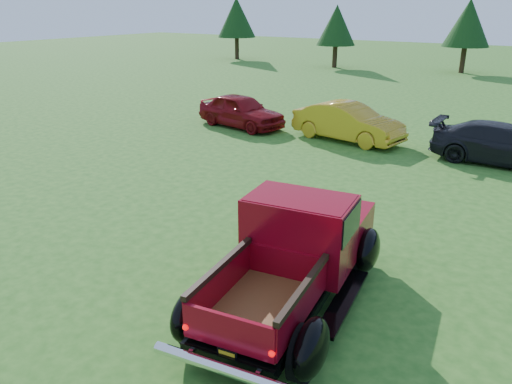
{
  "coord_description": "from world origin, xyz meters",
  "views": [
    {
      "loc": [
        4.8,
        -7.52,
        4.6
      ],
      "look_at": [
        -0.29,
        0.2,
        1.11
      ],
      "focal_mm": 35.0,
      "sensor_mm": 36.0,
      "label": 1
    }
  ],
  "objects_px": {
    "tree_west": "(336,25)",
    "show_car_grey": "(503,144)",
    "tree_mid_left": "(468,23)",
    "show_car_yellow": "(348,122)",
    "pickup_truck": "(299,249)",
    "tree_far_west": "(237,18)",
    "show_car_red": "(241,111)"
  },
  "relations": [
    {
      "from": "tree_west",
      "to": "show_car_grey",
      "type": "bearing_deg",
      "value": -53.3
    },
    {
      "from": "tree_mid_left",
      "to": "show_car_grey",
      "type": "distance_m",
      "value": 23.06
    },
    {
      "from": "show_car_yellow",
      "to": "show_car_grey",
      "type": "bearing_deg",
      "value": -80.83
    },
    {
      "from": "pickup_truck",
      "to": "tree_mid_left",
      "type": "bearing_deg",
      "value": 89.73
    },
    {
      "from": "tree_far_west",
      "to": "show_car_grey",
      "type": "bearing_deg",
      "value": -40.18
    },
    {
      "from": "tree_far_west",
      "to": "tree_mid_left",
      "type": "height_order",
      "value": "tree_far_west"
    },
    {
      "from": "tree_west",
      "to": "tree_mid_left",
      "type": "distance_m",
      "value": 9.22
    },
    {
      "from": "tree_far_west",
      "to": "tree_mid_left",
      "type": "distance_m",
      "value": 19.03
    },
    {
      "from": "tree_mid_left",
      "to": "pickup_truck",
      "type": "xyz_separation_m",
      "value": [
        4.36,
        -32.02,
        -2.55
      ]
    },
    {
      "from": "tree_far_west",
      "to": "tree_west",
      "type": "bearing_deg",
      "value": -5.71
    },
    {
      "from": "show_car_red",
      "to": "show_car_grey",
      "type": "xyz_separation_m",
      "value": [
        9.48,
        0.37,
        -0.04
      ]
    },
    {
      "from": "tree_mid_left",
      "to": "show_car_yellow",
      "type": "xyz_separation_m",
      "value": [
        0.9,
        -22.11,
        -2.72
      ]
    },
    {
      "from": "tree_far_west",
      "to": "show_car_grey",
      "type": "height_order",
      "value": "tree_far_west"
    },
    {
      "from": "tree_west",
      "to": "tree_far_west",
      "type": "bearing_deg",
      "value": 174.29
    },
    {
      "from": "show_car_grey",
      "to": "tree_far_west",
      "type": "bearing_deg",
      "value": 49.79
    },
    {
      "from": "pickup_truck",
      "to": "show_car_yellow",
      "type": "xyz_separation_m",
      "value": [
        -3.45,
        9.9,
        -0.17
      ]
    },
    {
      "from": "show_car_red",
      "to": "show_car_grey",
      "type": "distance_m",
      "value": 9.49
    },
    {
      "from": "tree_far_west",
      "to": "pickup_truck",
      "type": "distance_m",
      "value": 38.92
    },
    {
      "from": "show_car_red",
      "to": "show_car_yellow",
      "type": "relative_size",
      "value": 0.94
    },
    {
      "from": "tree_mid_left",
      "to": "pickup_truck",
      "type": "bearing_deg",
      "value": -82.25
    },
    {
      "from": "tree_west",
      "to": "show_car_yellow",
      "type": "relative_size",
      "value": 1.14
    },
    {
      "from": "show_car_grey",
      "to": "show_car_yellow",
      "type": "bearing_deg",
      "value": 90.13
    },
    {
      "from": "tree_far_west",
      "to": "show_car_grey",
      "type": "relative_size",
      "value": 1.23
    },
    {
      "from": "show_car_yellow",
      "to": "pickup_truck",
      "type": "bearing_deg",
      "value": -151.77
    },
    {
      "from": "pickup_truck",
      "to": "show_car_red",
      "type": "distance_m",
      "value": 12.36
    },
    {
      "from": "tree_far_west",
      "to": "show_car_red",
      "type": "xyz_separation_m",
      "value": [
        15.5,
        -21.47,
        -2.87
      ]
    },
    {
      "from": "pickup_truck",
      "to": "show_car_red",
      "type": "height_order",
      "value": "pickup_truck"
    },
    {
      "from": "tree_west",
      "to": "pickup_truck",
      "type": "height_order",
      "value": "tree_west"
    },
    {
      "from": "tree_west",
      "to": "pickup_truck",
      "type": "distance_m",
      "value": 32.93
    },
    {
      "from": "tree_far_west",
      "to": "show_car_yellow",
      "type": "height_order",
      "value": "tree_far_west"
    },
    {
      "from": "tree_west",
      "to": "pickup_truck",
      "type": "bearing_deg",
      "value": -66.01
    },
    {
      "from": "tree_mid_left",
      "to": "show_car_grey",
      "type": "height_order",
      "value": "tree_mid_left"
    }
  ]
}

